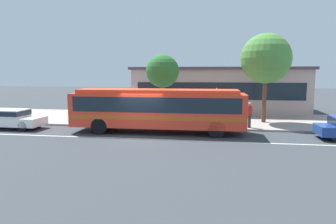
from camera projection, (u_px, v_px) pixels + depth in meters
ground_plane at (141, 136)px, 18.20m from camera, size 120.00×120.00×0.00m
sidewalk_slab at (161, 119)px, 24.60m from camera, size 60.00×8.00×0.12m
lane_stripe_center at (138, 139)px, 17.41m from camera, size 56.00×0.16×0.01m
transit_bus at (158, 108)px, 19.04m from camera, size 10.67×2.57×2.70m
sedan_behind_bus at (10, 118)px, 20.54m from camera, size 4.43×1.90×1.29m
pedestrian_waiting_near_sign at (250, 113)px, 20.19m from camera, size 0.46×0.46×1.67m
pedestrian_walking_along_curb at (147, 110)px, 21.36m from camera, size 0.39×0.39×1.72m
pedestrian_standing_by_tree at (156, 110)px, 21.46m from camera, size 0.36×0.36×1.72m
bus_stop_sign at (216, 102)px, 20.21m from camera, size 0.08×0.44×2.59m
street_tree_near_stop at (163, 72)px, 22.96m from camera, size 2.48×2.48×4.96m
street_tree_mid_block at (266, 59)px, 22.00m from camera, size 3.58×3.58×6.40m
station_building at (218, 89)px, 29.84m from camera, size 15.59×8.57×4.21m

